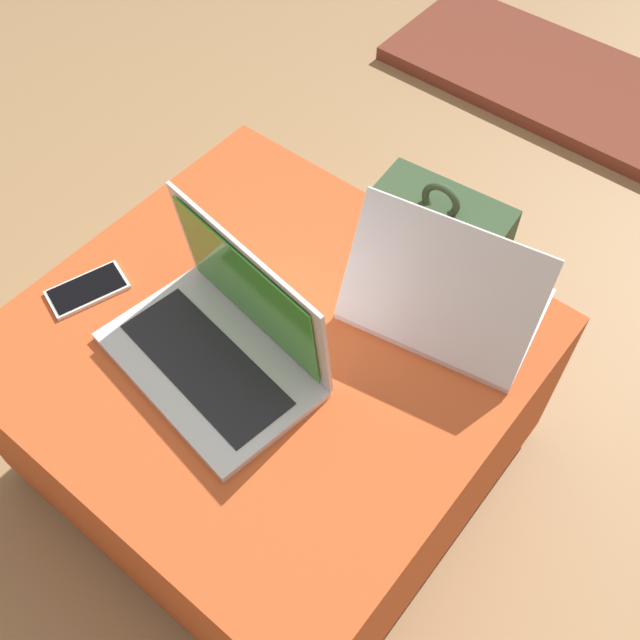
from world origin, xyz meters
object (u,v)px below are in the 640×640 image
(laptop_near, at_px, (222,339))
(backpack, at_px, (431,266))
(cell_phone, at_px, (87,290))
(laptop_far, at_px, (444,298))

(laptop_near, relative_size, backpack, 0.87)
(cell_phone, bearing_deg, laptop_near, 29.10)
(laptop_near, xyz_separation_m, backpack, (0.06, 0.60, -0.31))
(laptop_near, distance_m, laptop_far, 0.39)
(cell_phone, height_order, backpack, same)
(cell_phone, relative_size, backpack, 0.35)
(cell_phone, bearing_deg, laptop_far, 52.62)
(laptop_near, height_order, laptop_far, laptop_near)
(laptop_far, bearing_deg, backpack, -68.46)
(laptop_near, distance_m, backpack, 0.67)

